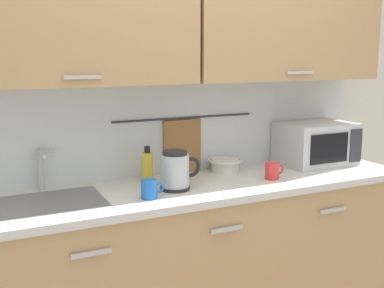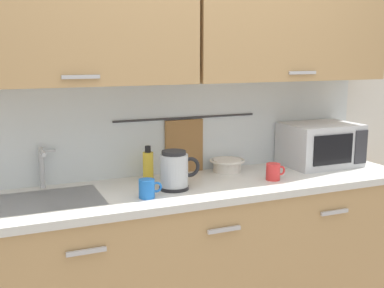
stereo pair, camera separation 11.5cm
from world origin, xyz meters
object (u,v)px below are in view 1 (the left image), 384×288
at_px(mug_near_sink, 150,189).
at_px(electric_kettle, 176,171).
at_px(mixing_bowl, 225,164).
at_px(mug_by_kettle, 272,171).
at_px(microwave, 316,143).
at_px(dish_soap_bottle, 147,165).

bearing_deg(mug_near_sink, electric_kettle, 26.83).
xyz_separation_m(electric_kettle, mug_near_sink, (-0.18, -0.09, -0.05)).
xyz_separation_m(mixing_bowl, mug_by_kettle, (0.15, -0.27, 0.00)).
xyz_separation_m(microwave, electric_kettle, (-1.06, -0.16, -0.03)).
bearing_deg(mug_by_kettle, microwave, 22.96).
xyz_separation_m(mug_near_sink, mixing_bowl, (0.61, 0.32, -0.00)).
bearing_deg(mixing_bowl, electric_kettle, -151.84).
distance_m(electric_kettle, dish_soap_bottle, 0.25).
height_order(mixing_bowl, mug_by_kettle, mug_by_kettle).
distance_m(electric_kettle, mug_near_sink, 0.21).
height_order(microwave, mug_by_kettle, microwave).
relative_size(microwave, electric_kettle, 2.03).
bearing_deg(dish_soap_bottle, mug_by_kettle, -23.29).
xyz_separation_m(microwave, mug_near_sink, (-1.24, -0.25, -0.09)).
height_order(electric_kettle, dish_soap_bottle, electric_kettle).
bearing_deg(mixing_bowl, mug_by_kettle, -60.69).
bearing_deg(mug_by_kettle, dish_soap_bottle, 156.71).
bearing_deg(mug_near_sink, mixing_bowl, 27.77).
bearing_deg(microwave, mug_by_kettle, -157.04).
bearing_deg(mixing_bowl, microwave, -6.68).
xyz_separation_m(microwave, dish_soap_bottle, (-1.13, 0.08, -0.05)).
bearing_deg(electric_kettle, microwave, 8.41).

